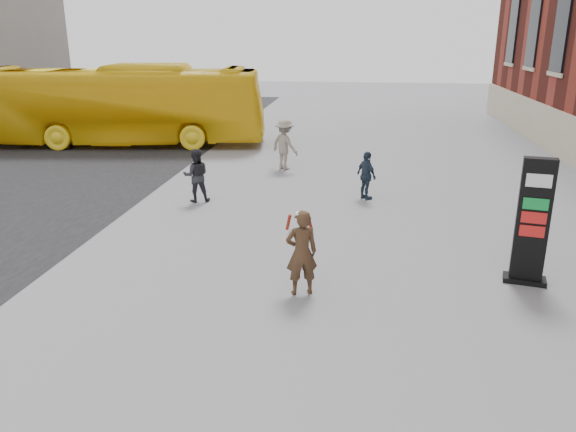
# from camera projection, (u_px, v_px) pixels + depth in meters

# --- Properties ---
(ground) EXTENTS (100.00, 100.00, 0.00)m
(ground) POSITION_uv_depth(u_px,v_px,m) (276.00, 299.00, 10.60)
(ground) COLOR #9E9EA3
(info_pylon) EXTENTS (0.88, 0.57, 2.55)m
(info_pylon) POSITION_uv_depth(u_px,v_px,m) (532.00, 222.00, 10.96)
(info_pylon) COLOR black
(info_pylon) RESTS_ON ground
(woman) EXTENTS (0.77, 0.73, 1.68)m
(woman) POSITION_uv_depth(u_px,v_px,m) (301.00, 251.00, 10.60)
(woman) COLOR #3C2917
(woman) RESTS_ON ground
(bus) EXTENTS (12.91, 4.55, 3.52)m
(bus) POSITION_uv_depth(u_px,v_px,m) (121.00, 105.00, 24.84)
(bus) COLOR yellow
(bus) RESTS_ON road
(pedestrian_a) EXTENTS (0.91, 0.79, 1.58)m
(pedestrian_a) POSITION_uv_depth(u_px,v_px,m) (196.00, 175.00, 16.56)
(pedestrian_a) COLOR #24252A
(pedestrian_a) RESTS_ON ground
(pedestrian_b) EXTENTS (1.36, 1.26, 1.84)m
(pedestrian_b) POSITION_uv_depth(u_px,v_px,m) (285.00, 145.00, 20.49)
(pedestrian_b) COLOR gray
(pedestrian_b) RESTS_ON ground
(pedestrian_c) EXTENTS (0.79, 0.90, 1.46)m
(pedestrian_c) POSITION_uv_depth(u_px,v_px,m) (366.00, 176.00, 16.79)
(pedestrian_c) COLOR #263645
(pedestrian_c) RESTS_ON ground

